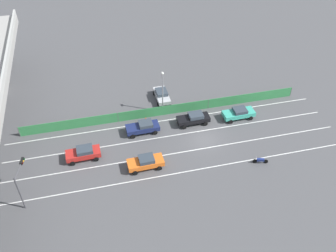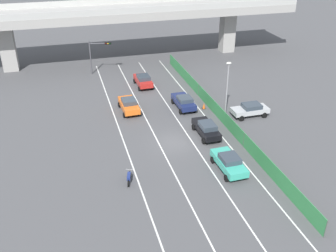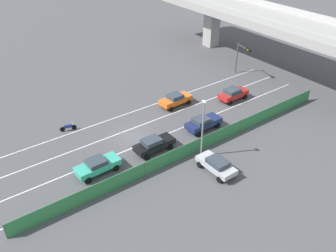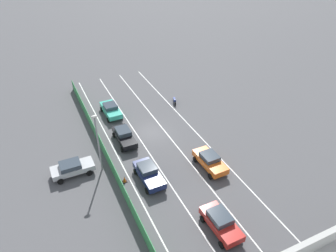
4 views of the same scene
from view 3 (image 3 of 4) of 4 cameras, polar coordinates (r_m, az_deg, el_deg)
name	(u,v)px [view 3 (image 3 of 4)]	position (r m, az deg, el deg)	size (l,w,h in m)	color
ground_plane	(133,138)	(41.95, -5.53, -1.83)	(300.00, 300.00, 0.00)	#4C4C4F
lane_line_left_edge	(139,110)	(47.47, -4.61, 2.62)	(0.14, 44.15, 0.01)	silver
lane_line_mid_left	(154,120)	(44.98, -2.27, 0.88)	(0.14, 44.15, 0.01)	silver
lane_line_mid_right	(170,133)	(42.62, 0.34, -1.05)	(0.14, 44.15, 0.01)	silver
lane_line_right_edge	(188,146)	(40.41, 3.25, -3.19)	(0.14, 44.15, 0.01)	silver
elevated_overpass	(297,31)	(56.90, 19.70, 13.96)	(55.73, 8.35, 9.14)	#A09E99
green_fence	(196,146)	(39.17, 4.47, -3.13)	(0.10, 40.25, 1.58)	#338447
car_sedan_red	(233,94)	(50.13, 10.26, 5.08)	(2.11, 4.34, 1.67)	red
car_taxi_orange	(176,99)	(47.93, 1.20, 4.26)	(2.14, 4.51, 1.64)	orange
car_taxi_teal	(97,165)	(36.89, -11.11, -6.12)	(2.13, 4.59, 1.57)	teal
car_sedan_navy	(203,123)	(43.04, 5.58, 0.55)	(2.12, 4.56, 1.61)	navy
car_sedan_black	(154,144)	(39.15, -2.27, -2.86)	(1.95, 4.59, 1.64)	black
motorcycle	(68,127)	(44.42, -15.53, -0.16)	(0.76, 1.90, 0.93)	black
parked_wagon_silver	(217,164)	(36.65, 7.69, -6.05)	(4.32, 2.10, 1.51)	#B2B5B7
traffic_light	(242,54)	(56.83, 11.57, 11.14)	(3.22, 1.01, 4.93)	#47474C
street_lamp	(203,123)	(36.81, 5.54, 0.47)	(0.60, 0.36, 6.72)	gray
traffic_cone	(211,137)	(41.45, 6.83, -1.81)	(0.47, 0.47, 0.73)	orange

